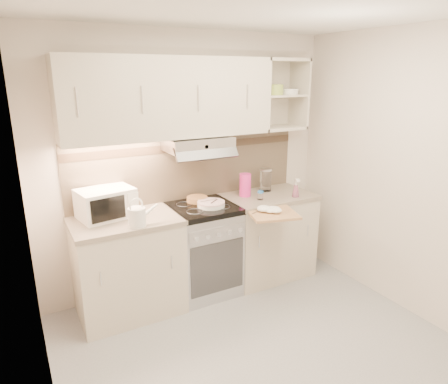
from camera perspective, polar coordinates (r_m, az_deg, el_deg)
The scene contains 17 objects.
ground at distance 3.38m, azimuth 6.00°, elevation -21.99°, with size 3.00×3.00×0.00m, color #9A9A9D.
room_shell at distance 2.99m, azimuth 2.97°, elevation 7.39°, with size 3.04×2.84×2.52m.
base_cabinet_left at distance 3.74m, azimuth -13.50°, elevation -10.51°, with size 0.90×0.60×0.86m, color beige.
worktop_left at distance 3.56m, azimuth -13.98°, elevation -4.04°, with size 0.92×0.62×0.04m, color gray.
base_cabinet_right at distance 4.32m, azimuth 6.11°, elevation -6.35°, with size 0.90×0.60×0.86m, color beige.
worktop_right at distance 4.16m, azimuth 6.30°, elevation -0.63°, with size 0.92×0.62×0.04m, color gray.
electric_range at distance 3.96m, azimuth -2.94°, elevation -8.13°, with size 0.60×0.60×0.90m.
microwave at distance 3.60m, azimuth -16.52°, elevation -1.55°, with size 0.50×0.41×0.26m.
watering_can at distance 3.34m, azimuth -12.20°, elevation -3.35°, with size 0.28×0.15×0.24m.
plate_stack at distance 3.76m, azimuth -1.85°, elevation -1.71°, with size 0.26×0.26×0.06m.
bread_loaf at distance 3.91m, azimuth -3.86°, elevation -1.02°, with size 0.20×0.20×0.05m, color #AF753E.
pink_pitcher at distance 4.06m, azimuth 3.05°, elevation 1.01°, with size 0.12×0.12×0.23m.
glass_jar at distance 4.27m, azimuth 5.97°, elevation 1.78°, with size 0.13×0.13×0.24m.
spice_jar at distance 3.97m, azimuth 5.22°, elevation -0.47°, with size 0.06×0.06×0.09m.
spray_bottle at distance 4.11m, azimuth 10.23°, elevation 0.39°, with size 0.08×0.08×0.20m.
cutting_board at distance 3.69m, azimuth 6.97°, elevation -3.09°, with size 0.42×0.38×0.02m, color #AE6F52.
dish_towel at distance 3.65m, azimuth 6.40°, elevation -2.52°, with size 0.24×0.21×0.07m, color white, non-canonical shape.
Camera 1 is at (-1.55, -2.15, 2.10)m, focal length 32.00 mm.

